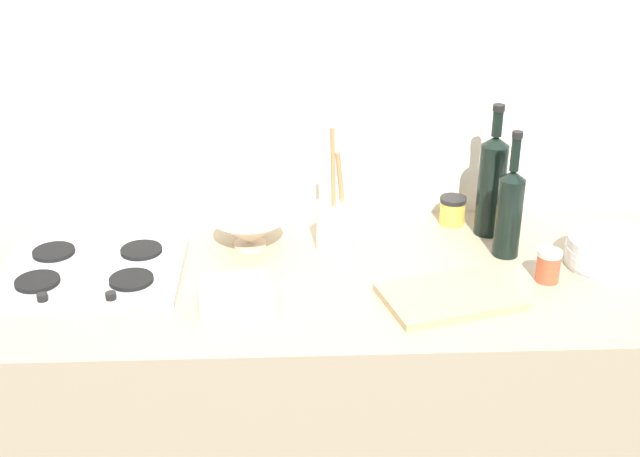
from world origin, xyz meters
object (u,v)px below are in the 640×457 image
(wine_bottle_leftmost, at_px, (492,183))
(wine_bottle_mid_left, at_px, (509,210))
(condiment_jar_front, at_px, (548,266))
(butter_dish, at_px, (234,294))
(plate_stack, at_px, (612,252))
(utensil_crock, at_px, (334,224))
(condiment_jar_rear, at_px, (452,210))
(cutting_board, at_px, (450,296))
(mixing_bowl, at_px, (250,231))
(stovetop_hob, at_px, (92,271))

(wine_bottle_leftmost, height_order, wine_bottle_mid_left, wine_bottle_leftmost)
(condiment_jar_front, bearing_deg, butter_dish, -173.12)
(plate_stack, distance_m, condiment_jar_front, 0.19)
(butter_dish, bearing_deg, wine_bottle_mid_left, 18.81)
(butter_dish, bearing_deg, condiment_jar_front, 6.88)
(utensil_crock, distance_m, condiment_jar_front, 0.53)
(wine_bottle_leftmost, xyz_separation_m, condiment_jar_rear, (-0.08, 0.06, -0.10))
(plate_stack, bearing_deg, utensil_crock, 170.47)
(plate_stack, bearing_deg, cutting_board, -160.45)
(wine_bottle_mid_left, distance_m, butter_dish, 0.71)
(plate_stack, height_order, cutting_board, plate_stack)
(wine_bottle_leftmost, distance_m, cutting_board, 0.41)
(utensil_crock, relative_size, condiment_jar_front, 4.18)
(wine_bottle_leftmost, bearing_deg, mixing_bowl, -174.95)
(condiment_jar_rear, distance_m, cutting_board, 0.42)
(wine_bottle_mid_left, bearing_deg, condiment_jar_rear, 117.64)
(condiment_jar_front, height_order, cutting_board, condiment_jar_front)
(stovetop_hob, xyz_separation_m, condiment_jar_rear, (0.92, 0.26, 0.02))
(utensil_crock, bearing_deg, butter_dish, -131.42)
(butter_dish, height_order, condiment_jar_front, condiment_jar_front)
(wine_bottle_leftmost, height_order, condiment_jar_front, wine_bottle_leftmost)
(utensil_crock, bearing_deg, wine_bottle_mid_left, -5.81)
(plate_stack, bearing_deg, wine_bottle_mid_left, 164.15)
(wine_bottle_leftmost, bearing_deg, cutting_board, -115.26)
(stovetop_hob, bearing_deg, cutting_board, -10.03)
(utensil_crock, xyz_separation_m, condiment_jar_front, (0.49, -0.18, -0.03))
(wine_bottle_mid_left, relative_size, mixing_bowl, 1.74)
(plate_stack, height_order, mixing_bowl, mixing_bowl)
(stovetop_hob, xyz_separation_m, cutting_board, (0.83, -0.15, -0.00))
(wine_bottle_mid_left, xyz_separation_m, butter_dish, (-0.67, -0.23, -0.09))
(stovetop_hob, relative_size, wine_bottle_leftmost, 1.22)
(mixing_bowl, bearing_deg, condiment_jar_front, -16.51)
(utensil_crock, bearing_deg, cutting_board, -46.66)
(mixing_bowl, xyz_separation_m, utensil_crock, (0.21, -0.03, 0.03))
(utensil_crock, bearing_deg, stovetop_hob, -168.86)
(stovetop_hob, distance_m, butter_dish, 0.38)
(wine_bottle_leftmost, xyz_separation_m, cutting_board, (-0.16, -0.35, -0.13))
(stovetop_hob, distance_m, utensil_crock, 0.60)
(mixing_bowl, bearing_deg, condiment_jar_rear, 12.32)
(wine_bottle_mid_left, xyz_separation_m, cutting_board, (-0.18, -0.22, -0.11))
(wine_bottle_mid_left, xyz_separation_m, condiment_jar_front, (0.07, -0.14, -0.08))
(stovetop_hob, height_order, mixing_bowl, mixing_bowl)
(condiment_jar_rear, height_order, cutting_board, condiment_jar_rear)
(stovetop_hob, distance_m, wine_bottle_mid_left, 1.02)
(stovetop_hob, relative_size, mixing_bowl, 2.30)
(utensil_crock, bearing_deg, mixing_bowl, 172.68)
(mixing_bowl, bearing_deg, wine_bottle_mid_left, -6.32)
(wine_bottle_leftmost, height_order, butter_dish, wine_bottle_leftmost)
(wine_bottle_mid_left, distance_m, condiment_jar_front, 0.17)
(wine_bottle_leftmost, distance_m, condiment_jar_rear, 0.15)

